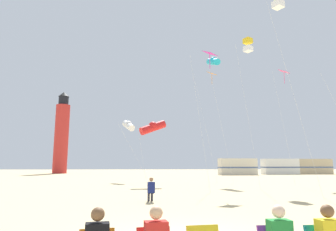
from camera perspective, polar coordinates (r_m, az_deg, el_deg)
The scene contains 13 objects.
kite_flyer_standing at distance 14.67m, azimuth -3.31°, elevation -13.97°, with size 0.37×0.53×1.16m.
kite_box_gold at distance 26.11m, azimuth 15.21°, elevation 12.98°, with size 1.50×1.50×12.19m.
kite_tube_scarlet at distance 26.23m, azimuth -2.96°, elevation -2.26°, with size 2.61×2.22×5.75m.
kite_diamond_magenta at distance 22.45m, azimuth 7.92°, elevation 10.85°, with size 2.03×2.03×10.16m.
kite_tube_cyan at distance 33.53m, azimuth 8.75°, elevation 10.31°, with size 2.55×2.81×13.76m.
kite_diamond_orange at distance 32.30m, azimuth 8.36°, elevation 7.17°, with size 2.56×2.56×11.71m.
kite_tube_white at distance 32.75m, azimuth -7.66°, elevation -1.89°, with size 3.26×3.62×6.74m.
kite_diamond_rainbow at distance 30.05m, azimuth 21.52°, elevation 7.10°, with size 1.66×1.66×10.66m.
kite_box_lime at distance 21.82m, azimuth 20.48°, elevation 20.19°, with size 2.55×1.83×12.96m.
lighthouse_distant at distance 64.32m, azimuth -19.90°, elevation -3.48°, with size 2.80×2.80×16.80m.
rv_van_cream at distance 53.28m, azimuth 13.30°, elevation -9.62°, with size 6.56×2.68×2.80m.
rv_van_white at distance 58.33m, azimuth 20.83°, elevation -9.22°, with size 6.54×2.64×2.80m.
rv_van_tan at distance 62.61m, azimuth 26.26°, elevation -8.84°, with size 6.49×2.49×2.80m.
Camera 1 is at (-0.81, -7.28, 1.77)m, focal length 31.49 mm.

